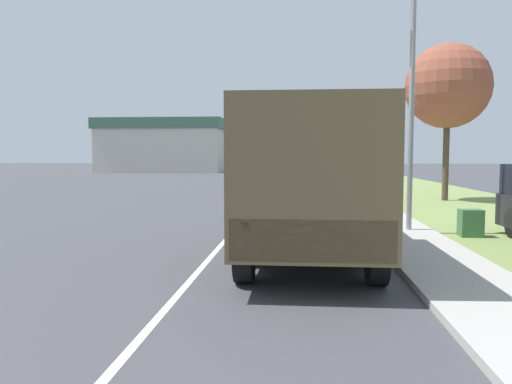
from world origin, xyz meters
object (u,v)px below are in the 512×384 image
military_truck (308,177)px  car_second_ahead (299,177)px  car_nearest_ahead (300,183)px  car_third_ahead (297,171)px  lamp_post (405,65)px

military_truck → car_second_ahead: military_truck is taller
military_truck → car_nearest_ahead: bearing=90.4°
car_nearest_ahead → car_third_ahead: bearing=90.6°
car_nearest_ahead → car_second_ahead: 8.71m
car_third_ahead → military_truck: bearing=-89.5°
car_nearest_ahead → lamp_post: 12.14m
car_second_ahead → car_third_ahead: size_ratio=1.15×
lamp_post → car_second_ahead: bearing=97.8°
car_second_ahead → car_third_ahead: bearing=90.8°
military_truck → lamp_post: lamp_post is taller
military_truck → car_second_ahead: (-0.16, 23.34, -1.02)m
military_truck → car_nearest_ahead: (-0.11, 14.63, -0.93)m
military_truck → car_second_ahead: bearing=90.4°
car_second_ahead → car_third_ahead: 11.32m
military_truck → car_third_ahead: military_truck is taller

